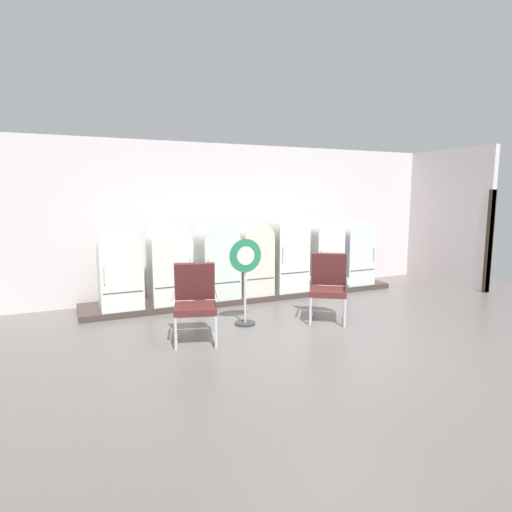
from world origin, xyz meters
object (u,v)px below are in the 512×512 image
Objects in this scene: refrigerator_4 at (288,248)px; refrigerator_6 at (354,250)px; refrigerator_3 at (254,256)px; sign_stand at (245,281)px; refrigerator_1 at (169,261)px; refrigerator_5 at (323,250)px; armchair_right at (328,284)px; refrigerator_2 at (217,258)px; refrigerator_0 at (120,266)px; armchair_left at (195,299)px.

refrigerator_4 reaches higher than refrigerator_6.
refrigerator_4 is (0.74, 0.00, 0.11)m from refrigerator_3.
refrigerator_1 is at bearing 120.15° from sign_stand.
refrigerator_5 is 2.06m from armchair_right.
refrigerator_4 is 0.84m from refrigerator_5.
refrigerator_3 is at bearing 61.24° from sign_stand.
armchair_right is (-1.04, -1.76, -0.27)m from refrigerator_5.
refrigerator_2 is at bearing 3.33° from refrigerator_1.
refrigerator_4 is 1.78m from armchair_right.
refrigerator_2 is (0.90, 0.05, -0.02)m from refrigerator_1.
refrigerator_2 is 1.00× the size of refrigerator_6.
refrigerator_5 reaches higher than refrigerator_3.
refrigerator_6 is at bearing 0.10° from refrigerator_1.
refrigerator_0 is at bearing 179.91° from refrigerator_6.
refrigerator_4 is (3.20, -0.00, 0.14)m from refrigerator_0.
armchair_left is (-2.43, -1.81, -0.37)m from refrigerator_4.
refrigerator_5 is at bearing 0.69° from refrigerator_1.
refrigerator_5 is 1.33× the size of armchair_left.
refrigerator_6 is at bearing 43.57° from armchair_right.
refrigerator_1 is 1.02× the size of refrigerator_2.
refrigerator_6 is at bearing -0.85° from refrigerator_2.
armchair_left is at bearing -178.06° from armchair_right.
refrigerator_1 reaches higher than refrigerator_0.
refrigerator_5 is 2.79m from sign_stand.
armchair_left is (-1.70, -1.81, -0.25)m from refrigerator_3.
refrigerator_5 is (1.57, 0.03, 0.01)m from refrigerator_3.
refrigerator_0 is 0.96× the size of refrigerator_1.
refrigerator_1 reaches higher than refrigerator_5.
refrigerator_0 is at bearing -178.75° from refrigerator_2.
refrigerator_1 is at bearing -176.67° from refrigerator_2.
refrigerator_3 is 1.30× the size of armchair_right.
refrigerator_1 is 2.77m from armchair_right.
refrigerator_4 is 1.62m from refrigerator_6.
refrigerator_4 is at bearing 83.33° from armchair_right.
refrigerator_6 is (4.81, -0.01, 0.02)m from refrigerator_0.
refrigerator_5 reaches higher than refrigerator_0.
refrigerator_0 is at bearing 179.95° from refrigerator_3.
refrigerator_3 is at bearing -3.16° from refrigerator_2.
armchair_left is 0.98m from sign_stand.
refrigerator_2 is 3.07m from refrigerator_6.
refrigerator_4 is at bearing -178.29° from refrigerator_5.
refrigerator_0 is 0.85× the size of refrigerator_4.
armchair_left is at bearing -150.72° from refrigerator_5.
refrigerator_5 is at bearing 0.34° from refrigerator_0.
sign_stand is (-1.53, -1.45, -0.27)m from refrigerator_4.
refrigerator_1 is 1.02× the size of refrigerator_3.
refrigerator_1 is 1.33× the size of armchair_left.
refrigerator_0 reaches higher than armchair_right.
refrigerator_6 is 1.30× the size of armchair_right.
armchair_right is at bearing -72.91° from refrigerator_3.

